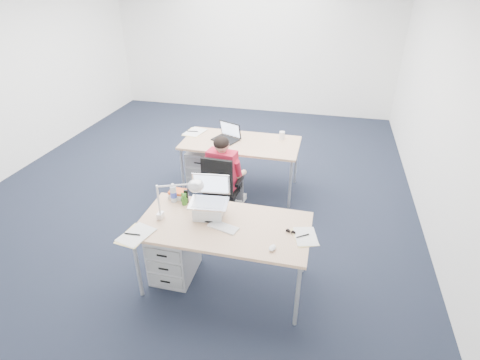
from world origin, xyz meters
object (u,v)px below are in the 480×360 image
(computer_mouse, at_px, (272,248))
(cordless_phone, at_px, (186,196))
(book_stack, at_px, (178,194))
(desk_far, at_px, (241,145))
(drawer_pedestal_near, at_px, (174,252))
(headphones, at_px, (211,216))
(seated_person, at_px, (227,175))
(desk_lamp, at_px, (173,198))
(water_bottle, at_px, (173,193))
(office_chair, at_px, (222,201))
(far_cup, at_px, (282,135))
(can_koozie, at_px, (217,216))
(dark_laptop, at_px, (225,132))
(desk_near, at_px, (224,229))
(drawer_pedestal_far, at_px, (204,166))
(wireless_keyboard, at_px, (223,227))
(sunglasses, at_px, (291,232))
(bear_figurine, at_px, (184,199))
(silver_laptop, at_px, (209,199))

(computer_mouse, height_order, cordless_phone, cordless_phone)
(book_stack, bearing_deg, desk_far, 79.10)
(drawer_pedestal_near, relative_size, headphones, 2.33)
(seated_person, bearing_deg, desk_lamp, -88.19)
(desk_lamp, bearing_deg, water_bottle, 117.41)
(office_chair, relative_size, seated_person, 0.83)
(water_bottle, distance_m, far_cup, 2.05)
(can_koozie, height_order, dark_laptop, dark_laptop)
(seated_person, bearing_deg, water_bottle, -97.69)
(desk_near, bearing_deg, desk_lamp, -175.39)
(drawer_pedestal_far, distance_m, book_stack, 1.68)
(wireless_keyboard, xyz_separation_m, cordless_phone, (-0.48, 0.32, 0.07))
(can_koozie, xyz_separation_m, sunglasses, (0.70, -0.02, -0.05))
(drawer_pedestal_near, xyz_separation_m, drawer_pedestal_far, (-0.32, 1.92, 0.00))
(headphones, relative_size, sunglasses, 2.45)
(drawer_pedestal_far, height_order, sunglasses, sunglasses)
(headphones, bearing_deg, far_cup, 72.04)
(bear_figurine, bearing_deg, desk_far, 105.40)
(drawer_pedestal_far, xyz_separation_m, can_koozie, (0.78, -1.89, 0.51))
(office_chair, distance_m, sunglasses, 1.51)
(far_cup, bearing_deg, book_stack, -115.03)
(desk_near, bearing_deg, bear_figurine, 153.41)
(wireless_keyboard, distance_m, cordless_phone, 0.58)
(silver_laptop, bearing_deg, desk_far, 87.23)
(dark_laptop, distance_m, far_cup, 0.79)
(seated_person, xyz_separation_m, can_koozie, (0.24, -1.21, 0.23))
(silver_laptop, xyz_separation_m, sunglasses, (0.80, -0.09, -0.18))
(office_chair, relative_size, far_cup, 8.46)
(drawer_pedestal_far, distance_m, cordless_phone, 1.78)
(seated_person, distance_m, sunglasses, 1.56)
(silver_laptop, height_order, wireless_keyboard, silver_laptop)
(dark_laptop, relative_size, far_cup, 3.12)
(drawer_pedestal_near, xyz_separation_m, far_cup, (0.79, 2.12, 0.51))
(desk_lamp, bearing_deg, drawer_pedestal_far, 104.95)
(desk_far, distance_m, water_bottle, 1.67)
(far_cup, bearing_deg, office_chair, -118.98)
(water_bottle, xyz_separation_m, bear_figurine, (0.13, -0.03, -0.03))
(desk_far, bearing_deg, office_chair, -93.09)
(headphones, xyz_separation_m, sunglasses, (0.77, -0.05, -0.01))
(office_chair, xyz_separation_m, silver_laptop, (0.16, -0.98, 0.66))
(computer_mouse, xyz_separation_m, water_bottle, (-1.10, 0.51, 0.09))
(office_chair, bearing_deg, can_koozie, -73.75)
(seated_person, height_order, can_koozie, seated_person)
(bear_figurine, bearing_deg, desk_lamp, -66.30)
(drawer_pedestal_far, height_order, headphones, headphones)
(desk_near, height_order, computer_mouse, computer_mouse)
(office_chair, height_order, computer_mouse, office_chair)
(desk_far, xyz_separation_m, far_cup, (0.53, 0.23, 0.10))
(wireless_keyboard, height_order, far_cup, far_cup)
(desk_far, bearing_deg, can_koozie, -83.47)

